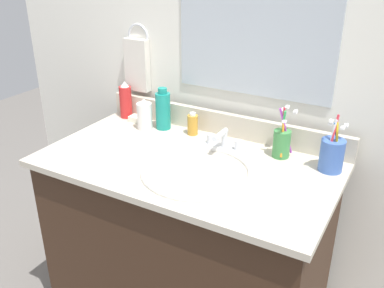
{
  "coord_description": "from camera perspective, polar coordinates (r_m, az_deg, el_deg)",
  "views": [
    {
      "loc": [
        0.67,
        -1.14,
        1.4
      ],
      "look_at": [
        0.02,
        0.0,
        0.8
      ],
      "focal_mm": 39.96,
      "sensor_mm": 36.0,
      "label": 1
    }
  ],
  "objects": [
    {
      "name": "mirror_panel",
      "position": [
        1.57,
        8.47,
        16.36
      ],
      "size": [
        0.6,
        0.01,
        0.56
      ],
      "primitive_type": "cube",
      "color": "#B2BCC6"
    },
    {
      "name": "faucet",
      "position": [
        1.55,
        4.22,
        0.16
      ],
      "size": [
        0.16,
        0.1,
        0.08
      ],
      "color": "silver",
      "rests_on": "countertop"
    },
    {
      "name": "cup_green",
      "position": [
        1.52,
        11.9,
        0.27
      ],
      "size": [
        0.07,
        0.08,
        0.19
      ],
      "color": "#3F8C47",
      "rests_on": "countertop"
    },
    {
      "name": "bottle_lotion_white",
      "position": [
        1.73,
        -6.35,
        3.86
      ],
      "size": [
        0.06,
        0.06,
        0.13
      ],
      "color": "white",
      "rests_on": "countertop"
    },
    {
      "name": "vanity_cabinet",
      "position": [
        1.69,
        -0.65,
        -13.66
      ],
      "size": [
        0.98,
        0.52,
        0.7
      ],
      "primitive_type": "cube",
      "color": "#382316",
      "rests_on": "ground_plane"
    },
    {
      "name": "soap_bar",
      "position": [
        1.83,
        -7.32,
        3.35
      ],
      "size": [
        0.06,
        0.04,
        0.02
      ],
      "primitive_type": "cube",
      "color": "white",
      "rests_on": "countertop"
    },
    {
      "name": "backsplash",
      "position": [
        1.68,
        3.94,
        2.79
      ],
      "size": [
        1.02,
        0.02,
        0.09
      ],
      "primitive_type": "cube",
      "color": "beige",
      "rests_on": "countertop"
    },
    {
      "name": "hand_towel",
      "position": [
        1.85,
        -7.33,
        10.41
      ],
      "size": [
        0.11,
        0.04,
        0.22
      ],
      "primitive_type": "cube",
      "color": "silver"
    },
    {
      "name": "sink_basin",
      "position": [
        1.43,
        0.75,
        -4.8
      ],
      "size": [
        0.38,
        0.38,
        0.11
      ],
      "color": "white",
      "rests_on": "countertop"
    },
    {
      "name": "bottle_mouthwash_teal",
      "position": [
        1.72,
        -3.89,
        4.54
      ],
      "size": [
        0.06,
        0.06,
        0.17
      ],
      "color": "teal",
      "rests_on": "countertop"
    },
    {
      "name": "countertop",
      "position": [
        1.49,
        -0.72,
        -2.68
      ],
      "size": [
        1.02,
        0.57,
        0.02
      ],
      "primitive_type": "cube",
      "color": "beige",
      "rests_on": "vanity_cabinet"
    },
    {
      "name": "back_wall",
      "position": [
        1.78,
        4.7,
        -0.16
      ],
      "size": [
        2.12,
        0.04,
        1.3
      ],
      "primitive_type": "cube",
      "color": "white",
      "rests_on": "ground_plane"
    },
    {
      "name": "towel_ring",
      "position": [
        1.84,
        -7.2,
        14.16
      ],
      "size": [
        0.1,
        0.01,
        0.1
      ],
      "primitive_type": "torus",
      "rotation": [
        1.57,
        0.0,
        0.0
      ],
      "color": "silver"
    },
    {
      "name": "cup_blue_plastic",
      "position": [
        1.47,
        18.17,
        -1.32
      ],
      "size": [
        0.08,
        0.08,
        0.2
      ],
      "color": "#3F66B7",
      "rests_on": "countertop"
    },
    {
      "name": "bottle_spray_red",
      "position": [
        1.86,
        -8.85,
        5.72
      ],
      "size": [
        0.05,
        0.05,
        0.16
      ],
      "color": "red",
      "rests_on": "countertop"
    },
    {
      "name": "bottle_oil_amber",
      "position": [
        1.68,
        0.08,
        2.64
      ],
      "size": [
        0.04,
        0.04,
        0.09
      ],
      "color": "gold",
      "rests_on": "countertop"
    }
  ]
}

